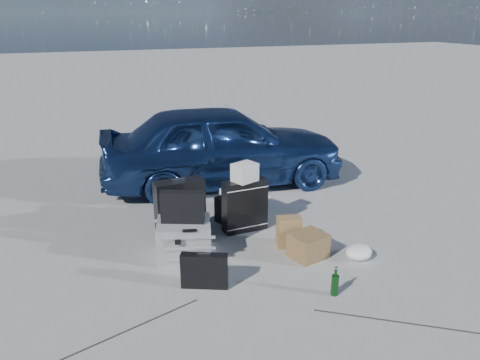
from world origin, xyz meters
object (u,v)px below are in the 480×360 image
briefcase (204,271)px  suitcase_left (180,211)px  pelican_case (184,239)px  cardboard_box (308,246)px  suitcase_right (245,205)px  car (222,145)px  duffel_bag (241,205)px  green_bottle (335,282)px

briefcase → suitcase_left: 1.05m
briefcase → suitcase_left: (0.04, 1.03, 0.18)m
pelican_case → cardboard_box: pelican_case is taller
suitcase_right → suitcase_left: bearing=175.4°
car → duffel_bag: bearing=177.0°
cardboard_box → car: bearing=92.1°
car → suitcase_left: 1.92m
car → duffel_bag: car is taller
pelican_case → duffel_bag: pelican_case is taller
pelican_case → duffel_bag: bearing=53.8°
cardboard_box → green_bottle: 0.72m
suitcase_left → cardboard_box: 1.46m
pelican_case → cardboard_box: bearing=-6.2°
duffel_bag → pelican_case: bearing=-165.2°
car → green_bottle: car is taller
cardboard_box → green_bottle: bearing=-99.5°
car → briefcase: bearing=163.4°
duffel_bag → green_bottle: (0.17, -1.91, -0.03)m
briefcase → green_bottle: briefcase is taller
briefcase → suitcase_right: 1.30m
suitcase_right → green_bottle: suitcase_right is taller
pelican_case → cardboard_box: 1.30m
suitcase_right → green_bottle: bearing=-83.4°
suitcase_left → pelican_case: bearing=-102.0°
car → cardboard_box: size_ratio=10.09×
car → pelican_case: 2.30m
suitcase_left → duffel_bag: (0.85, 0.32, -0.19)m
briefcase → cardboard_box: briefcase is taller
suitcase_right → briefcase: bearing=-131.4°
pelican_case → suitcase_right: size_ratio=0.89×
suitcase_left → suitcase_right: suitcase_left is taller
car → briefcase: car is taller
suitcase_right → cardboard_box: (0.38, -0.85, -0.18)m
pelican_case → suitcase_right: 0.91m
duffel_bag → cardboard_box: (0.29, -1.20, -0.03)m
cardboard_box → duffel_bag: bearing=103.6°
car → pelican_case: (-1.11, -1.98, -0.40)m
cardboard_box → green_bottle: (-0.12, -0.71, 0.00)m
suitcase_left → duffel_bag: size_ratio=1.10×
suitcase_right → green_bottle: size_ratio=2.28×
pelican_case → suitcase_right: (0.83, 0.37, 0.11)m
pelican_case → briefcase: 0.64m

